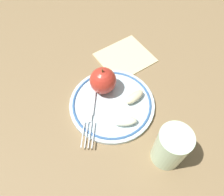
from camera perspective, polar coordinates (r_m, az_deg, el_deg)
name	(u,v)px	position (r m, az deg, el deg)	size (l,w,h in m)	color
ground_plane	(116,101)	(0.57, 1.01, -0.69)	(2.00, 2.00, 0.00)	olive
plate	(112,104)	(0.55, 0.00, -1.49)	(0.21, 0.21, 0.01)	silver
apple_red_whole	(103,80)	(0.54, -2.36, 4.60)	(0.07, 0.07, 0.08)	red
apple_slice_front	(134,97)	(0.55, 5.88, 0.30)	(0.06, 0.02, 0.02)	beige
apple_slice_back	(125,121)	(0.51, 3.43, -6.07)	(0.06, 0.02, 0.02)	#EAEDCE
fork	(91,110)	(0.54, -5.43, -3.19)	(0.17, 0.11, 0.00)	silver
drinking_glass	(171,147)	(0.47, 15.09, -12.28)	(0.07, 0.07, 0.11)	silver
napkin_folded	(125,57)	(0.66, 3.43, 10.59)	(0.13, 0.15, 0.01)	beige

